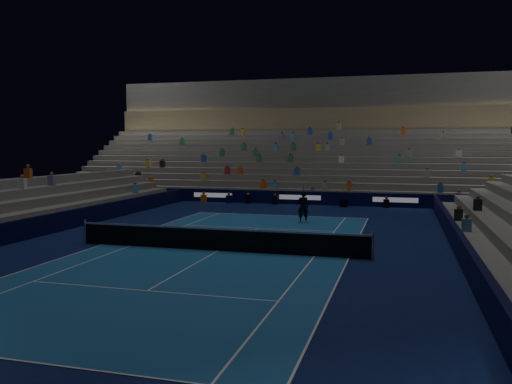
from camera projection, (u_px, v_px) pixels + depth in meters
name	position (u px, v px, depth m)	size (l,w,h in m)	color
ground	(218.00, 251.00, 22.21)	(90.00, 90.00, 0.00)	#0B1646
court_surface	(218.00, 251.00, 22.21)	(10.97, 23.77, 0.01)	#1B5694
sponsor_barrier_far	(300.00, 198.00, 39.92)	(44.00, 0.25, 1.00)	black
sponsor_barrier_east	(463.00, 252.00, 19.58)	(0.25, 37.00, 1.00)	black
sponsor_barrier_west	(24.00, 230.00, 24.77)	(0.25, 37.00, 1.00)	black
grandstand_main	(319.00, 157.00, 48.69)	(44.00, 15.20, 11.20)	slate
tennis_net	(218.00, 239.00, 22.17)	(12.90, 0.10, 1.10)	#B2B2B7
tennis_player	(303.00, 207.00, 30.40)	(0.67, 0.44, 1.84)	black
broadcast_camera	(344.00, 203.00, 38.29)	(0.52, 0.93, 0.59)	black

